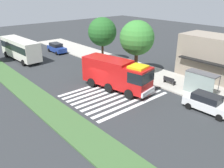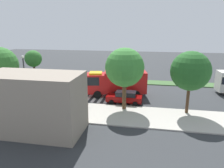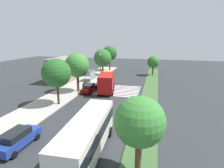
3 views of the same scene
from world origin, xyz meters
TOP-DOWN VIEW (x-y plane):
  - ground_plane at (0.00, 0.00)m, footprint 120.00×120.00m
  - sidewalk at (0.00, 8.45)m, footprint 60.00×5.73m
  - median_strip at (0.00, -7.09)m, footprint 60.00×3.00m
  - crosswalk at (2.23, 0.00)m, footprint 7.65×10.06m
  - fire_truck at (1.47, 1.36)m, footprint 9.11×4.24m
  - parked_car_mid at (-0.36, 4.39)m, footprint 4.68×2.02m
  - parked_car_east at (11.20, 4.38)m, footprint 4.74×2.10m
  - bus_stop_shelter at (8.63, 7.26)m, footprint 3.50×1.40m
  - bench_near_shelter at (4.63, 7.24)m, footprint 1.60×0.50m
  - street_lamp at (12.67, 6.19)m, footprint 0.36×0.36m
  - storefront_building at (7.12, 13.61)m, footprint 9.19×5.39m
  - sidewalk_tree_far_west at (-7.88, 6.59)m, footprint 4.40×4.40m
  - sidewalk_tree_west at (-0.57, 6.59)m, footprint 4.58×4.58m
  - median_tree_west at (19.24, -7.09)m, footprint 3.28×3.28m

SIDE VIEW (x-z plane):
  - ground_plane at x=0.00m, z-range 0.00..0.00m
  - crosswalk at x=2.23m, z-range 0.00..0.01m
  - sidewalk at x=0.00m, z-range 0.00..0.14m
  - median_strip at x=0.00m, z-range 0.00..0.14m
  - bench_near_shelter at x=4.63m, z-range 0.14..1.04m
  - parked_car_mid at x=-0.36m, z-range 0.03..1.67m
  - parked_car_east at x=11.20m, z-range 0.02..1.79m
  - bus_stop_shelter at x=8.63m, z-range 0.66..3.12m
  - fire_truck at x=1.47m, z-range 0.23..3.82m
  - storefront_building at x=7.12m, z-range 0.00..5.67m
  - street_lamp at x=12.67m, z-range 0.70..6.81m
  - median_tree_west at x=19.24m, z-range 1.14..6.48m
  - sidewalk_tree_far_west at x=-7.88m, z-range 1.49..8.63m
  - sidewalk_tree_west at x=-0.57m, z-range 1.51..8.88m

